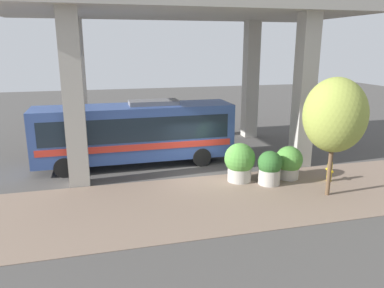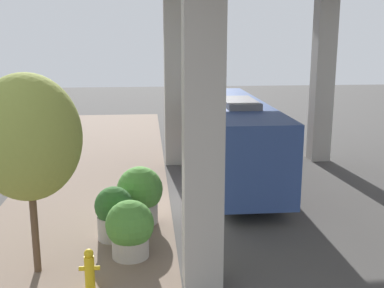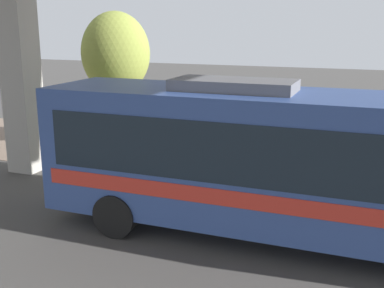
{
  "view_description": "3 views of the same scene",
  "coord_description": "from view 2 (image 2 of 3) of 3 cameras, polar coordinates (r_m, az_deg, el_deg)",
  "views": [
    {
      "loc": [
        -16.83,
        4.81,
        6.31
      ],
      "look_at": [
        -0.12,
        0.46,
        1.75
      ],
      "focal_mm": 35.0,
      "sensor_mm": 36.0,
      "label": 1
    },
    {
      "loc": [
        -0.74,
        -16.35,
        5.94
      ],
      "look_at": [
        0.87,
        0.91,
        1.99
      ],
      "focal_mm": 45.0,
      "sensor_mm": 36.0,
      "label": 2
    },
    {
      "loc": [
        12.6,
        4.63,
        4.65
      ],
      "look_at": [
        1.8,
        0.47,
        1.73
      ],
      "focal_mm": 45.0,
      "sensor_mm": 36.0,
      "label": 3
    }
  ],
  "objects": [
    {
      "name": "fire_hydrant",
      "position": [
        11.97,
        -12.05,
        -14.35
      ],
      "size": [
        0.49,
        0.24,
        1.05
      ],
      "color": "gold",
      "rests_on": "ground"
    },
    {
      "name": "sidewalk_strip",
      "position": [
        17.54,
        -12.53,
        -7.26
      ],
      "size": [
        6.0,
        40.0,
        0.02
      ],
      "color": "#7A6656",
      "rests_on": "ground"
    },
    {
      "name": "bus",
      "position": [
        19.92,
        4.99,
        1.07
      ],
      "size": [
        2.56,
        10.41,
        3.49
      ],
      "color": "#334C8C",
      "rests_on": "ground"
    },
    {
      "name": "street_tree_near",
      "position": [
        12.22,
        -18.89,
        0.72
      ],
      "size": [
        2.59,
        2.59,
        5.09
      ],
      "color": "brown",
      "rests_on": "ground"
    },
    {
      "name": "planter_middle",
      "position": [
        14.48,
        -9.21,
        -8.06
      ],
      "size": [
        1.13,
        1.13,
        1.61
      ],
      "color": "#ADA89E",
      "rests_on": "ground"
    },
    {
      "name": "ground_plane",
      "position": [
        17.41,
        -2.61,
        -7.14
      ],
      "size": [
        80.0,
        80.0,
        0.0
      ],
      "primitive_type": "plane",
      "color": "#474442",
      "rests_on": "ground"
    },
    {
      "name": "planter_back",
      "position": [
        15.52,
        -6.18,
        -5.97
      ],
      "size": [
        1.46,
        1.46,
        1.86
      ],
      "color": "#ADA89E",
      "rests_on": "ground"
    },
    {
      "name": "planter_front",
      "position": [
        13.29,
        -7.36,
        -9.96
      ],
      "size": [
        1.31,
        1.31,
        1.62
      ],
      "color": "#ADA89E",
      "rests_on": "ground"
    }
  ]
}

